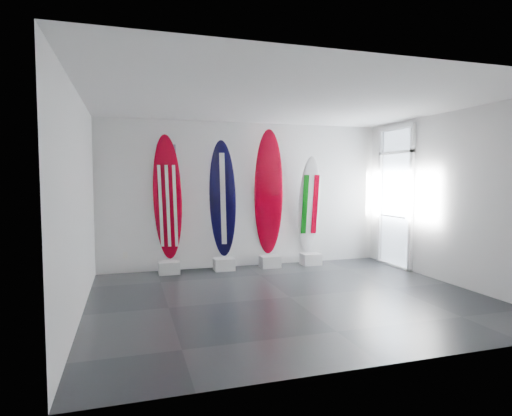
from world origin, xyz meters
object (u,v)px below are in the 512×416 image
object	(u,v)px
surfboard_italy	(309,205)
surfboard_swiss	(269,193)
surfboard_navy	(223,200)
surfboard_usa	(168,199)

from	to	relation	value
surfboard_italy	surfboard_swiss	bearing A→B (deg)	-173.34
surfboard_italy	surfboard_navy	bearing A→B (deg)	-173.34
surfboard_usa	surfboard_italy	world-z (taller)	surfboard_usa
surfboard_navy	surfboard_italy	world-z (taller)	surfboard_navy
surfboard_usa	surfboard_navy	bearing A→B (deg)	15.94
surfboard_navy	surfboard_italy	xyz separation A→B (m)	(1.90, 0.00, -0.14)
surfboard_usa	surfboard_swiss	bearing A→B (deg)	15.94
surfboard_navy	surfboard_usa	bearing A→B (deg)	-158.11
surfboard_swiss	surfboard_italy	world-z (taller)	surfboard_swiss
surfboard_usa	surfboard_navy	world-z (taller)	surfboard_usa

